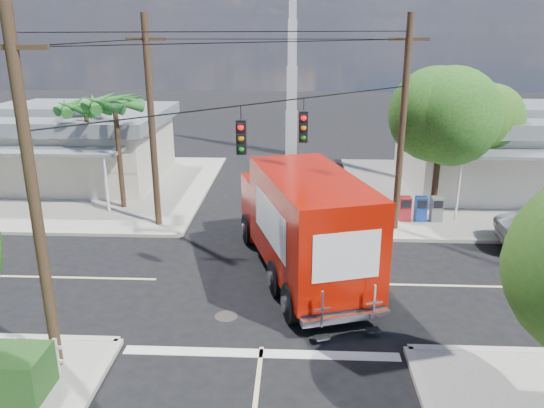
{
  "coord_description": "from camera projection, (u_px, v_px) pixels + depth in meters",
  "views": [
    {
      "loc": [
        0.88,
        -16.64,
        8.35
      ],
      "look_at": [
        0.0,
        2.0,
        2.2
      ],
      "focal_mm": 35.0,
      "sensor_mm": 36.0,
      "label": 1
    }
  ],
  "objects": [
    {
      "name": "ground",
      "position": [
        269.0,
        282.0,
        18.44
      ],
      "size": [
        120.0,
        120.0,
        0.0
      ],
      "primitive_type": "plane",
      "color": "black",
      "rests_on": "ground"
    },
    {
      "name": "sidewalk_ne",
      "position": [
        483.0,
        193.0,
        28.25
      ],
      "size": [
        14.12,
        14.12,
        0.14
      ],
      "color": "gray",
      "rests_on": "ground"
    },
    {
      "name": "sidewalk_nw",
      "position": [
        83.0,
        187.0,
        29.23
      ],
      "size": [
        14.12,
        14.12,
        0.14
      ],
      "color": "gray",
      "rests_on": "ground"
    },
    {
      "name": "road_markings",
      "position": [
        267.0,
        302.0,
        17.04
      ],
      "size": [
        32.0,
        32.0,
        0.01
      ],
      "color": "beige",
      "rests_on": "ground"
    },
    {
      "name": "building_ne",
      "position": [
        512.0,
        147.0,
        28.5
      ],
      "size": [
        11.8,
        10.2,
        4.5
      ],
      "color": "silver",
      "rests_on": "sidewalk_ne"
    },
    {
      "name": "building_nw",
      "position": [
        70.0,
        143.0,
        30.11
      ],
      "size": [
        10.8,
        10.2,
        4.3
      ],
      "color": "beige",
      "rests_on": "sidewalk_nw"
    },
    {
      "name": "radio_tower",
      "position": [
        292.0,
        72.0,
        35.63
      ],
      "size": [
        0.8,
        0.8,
        17.0
      ],
      "color": "silver",
      "rests_on": "ground"
    },
    {
      "name": "tree_ne_front",
      "position": [
        443.0,
        116.0,
        23.04
      ],
      "size": [
        4.21,
        4.14,
        6.66
      ],
      "color": "#422D1C",
      "rests_on": "sidewalk_ne"
    },
    {
      "name": "tree_ne_back",
      "position": [
        485.0,
        122.0,
        25.19
      ],
      "size": [
        3.77,
        3.66,
        5.82
      ],
      "color": "#422D1C",
      "rests_on": "sidewalk_ne"
    },
    {
      "name": "palm_nw_front",
      "position": [
        115.0,
        105.0,
        24.31
      ],
      "size": [
        3.01,
        3.08,
        5.59
      ],
      "color": "#422D1C",
      "rests_on": "sidewalk_nw"
    },
    {
      "name": "palm_nw_back",
      "position": [
        85.0,
        109.0,
        25.94
      ],
      "size": [
        3.01,
        3.08,
        5.19
      ],
      "color": "#422D1C",
      "rests_on": "sidewalk_nw"
    },
    {
      "name": "utility_poles",
      "position": [
        226.0,
        140.0,
        18.57
      ],
      "size": [
        12.0,
        10.68,
        9.0
      ],
      "color": "#473321",
      "rests_on": "ground"
    },
    {
      "name": "vending_boxes",
      "position": [
        421.0,
        209.0,
        23.81
      ],
      "size": [
        1.9,
        0.5,
        1.1
      ],
      "color": "maroon",
      "rests_on": "sidewalk_ne"
    },
    {
      "name": "delivery_truck",
      "position": [
        303.0,
        223.0,
        18.42
      ],
      "size": [
        5.06,
        9.27,
        3.85
      ],
      "color": "black",
      "rests_on": "ground"
    }
  ]
}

